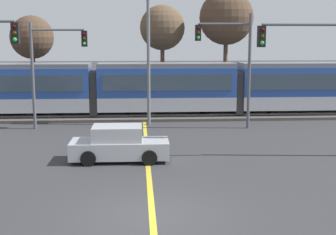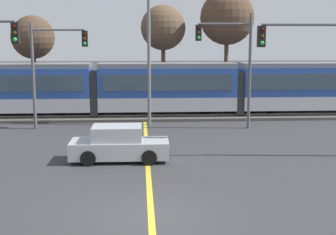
% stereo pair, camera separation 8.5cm
% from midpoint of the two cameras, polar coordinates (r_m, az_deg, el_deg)
% --- Properties ---
extents(ground_plane, '(200.00, 200.00, 0.00)m').
position_cam_midpoint_polar(ground_plane, '(14.21, -1.90, -11.83)').
color(ground_plane, '#333335').
extents(track_bed, '(120.00, 4.00, 0.18)m').
position_cam_midpoint_polar(track_bed, '(31.42, -2.80, 0.22)').
color(track_bed, '#4C4742').
rests_on(track_bed, ground).
extents(rail_near, '(120.00, 0.08, 0.10)m').
position_cam_midpoint_polar(rail_near, '(30.69, -2.79, 0.26)').
color(rail_near, '#939399').
rests_on(rail_near, track_bed).
extents(rail_far, '(120.00, 0.08, 0.10)m').
position_cam_midpoint_polar(rail_far, '(32.11, -2.82, 0.67)').
color(rail_far, '#939399').
rests_on(rail_far, track_bed).
extents(light_rail_tram, '(28.00, 2.64, 3.43)m').
position_cam_midpoint_polar(light_rail_tram, '(31.21, -0.07, 3.79)').
color(light_rail_tram, '#B7BAC1').
rests_on(light_rail_tram, track_bed).
extents(lane_centre_line, '(0.20, 17.24, 0.01)m').
position_cam_midpoint_polar(lane_centre_line, '(21.03, -2.44, -4.70)').
color(lane_centre_line, gold).
rests_on(lane_centre_line, ground).
extents(sedan_crossing, '(4.22, 1.95, 1.52)m').
position_cam_midpoint_polar(sedan_crossing, '(20.22, -5.84, -3.30)').
color(sedan_crossing, '#B7BABF').
rests_on(sedan_crossing, ground).
extents(traffic_light_mid_right, '(4.25, 0.38, 6.22)m').
position_cam_midpoint_polar(traffic_light_mid_right, '(21.35, 18.08, 6.29)').
color(traffic_light_mid_right, '#515459').
rests_on(traffic_light_mid_right, ground).
extents(traffic_light_far_left, '(3.25, 0.38, 6.09)m').
position_cam_midpoint_polar(traffic_light_far_left, '(27.73, -13.96, 6.85)').
color(traffic_light_far_left, '#515459').
rests_on(traffic_light_far_left, ground).
extents(traffic_light_far_right, '(3.25, 0.38, 6.61)m').
position_cam_midpoint_polar(traffic_light_far_right, '(27.23, 7.99, 7.50)').
color(traffic_light_far_right, '#515459').
rests_on(traffic_light_far_right, ground).
extents(street_lamp_centre, '(1.84, 0.28, 8.21)m').
position_cam_midpoint_polar(street_lamp_centre, '(28.18, -1.92, 8.43)').
color(street_lamp_centre, slate).
rests_on(street_lamp_centre, ground).
extents(bare_tree_west, '(3.28, 3.28, 6.95)m').
position_cam_midpoint_polar(bare_tree_west, '(37.47, -16.08, 9.32)').
color(bare_tree_west, brown).
rests_on(bare_tree_west, ground).
extents(bare_tree_east, '(3.46, 3.46, 7.77)m').
position_cam_midpoint_polar(bare_tree_east, '(36.54, -0.52, 10.83)').
color(bare_tree_east, brown).
rests_on(bare_tree_east, ground).
extents(bare_tree_far_east, '(4.04, 4.04, 8.77)m').
position_cam_midpoint_polar(bare_tree_far_east, '(35.84, 7.28, 11.92)').
color(bare_tree_far_east, brown).
rests_on(bare_tree_far_east, ground).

